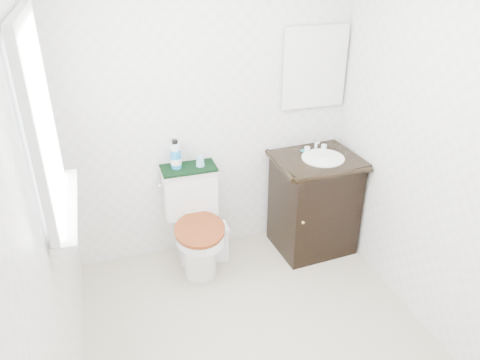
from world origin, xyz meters
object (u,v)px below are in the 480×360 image
trash_bin (215,242)px  cup (200,161)px  mouthwash_bottle (176,155)px  vanity (314,201)px  toilet (195,226)px

trash_bin → cup: size_ratio=3.67×
mouthwash_bottle → vanity: bearing=-10.8°
toilet → vanity: size_ratio=0.85×
trash_bin → vanity: bearing=-5.0°
trash_bin → toilet: bearing=-177.8°
toilet → vanity: bearing=-3.8°
vanity → trash_bin: (-0.82, 0.07, -0.28)m
toilet → cup: size_ratio=9.49×
vanity → mouthwash_bottle: size_ratio=4.07×
vanity → mouthwash_bottle: (-1.07, 0.20, 0.47)m
toilet → mouthwash_bottle: size_ratio=3.44×
trash_bin → mouthwash_bottle: bearing=152.2°
vanity → mouthwash_bottle: bearing=169.2°
mouthwash_bottle → cup: 0.19m
cup → trash_bin: bearing=-56.2°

